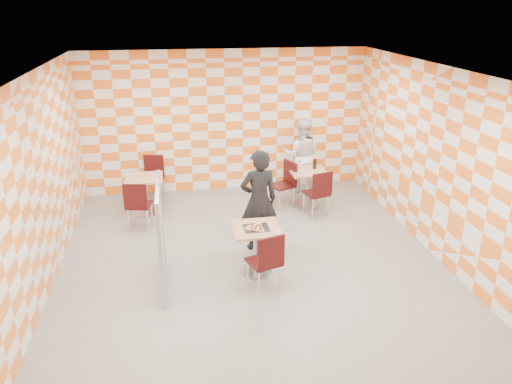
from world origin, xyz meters
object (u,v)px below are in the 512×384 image
at_px(main_table, 256,242).
at_px(chair_empty_far, 153,174).
at_px(chair_empty_near, 137,202).
at_px(man_white, 302,155).
at_px(man_dark, 259,200).
at_px(second_table, 307,182).
at_px(sport_bottle, 300,166).
at_px(empty_table, 145,189).
at_px(partition, 161,235).
at_px(chair_second_front, 319,190).
at_px(soda_bottle, 315,164).
at_px(chair_main_front, 267,259).
at_px(chair_second_side, 286,180).

height_order(main_table, chair_empty_far, chair_empty_far).
distance_m(chair_empty_near, man_white, 3.70).
distance_m(man_dark, man_white, 2.83).
distance_m(second_table, sport_bottle, 0.37).
height_order(empty_table, partition, partition).
distance_m(chair_second_front, man_white, 1.44).
height_order(sport_bottle, soda_bottle, soda_bottle).
height_order(empty_table, chair_main_front, chair_main_front).
height_order(empty_table, soda_bottle, soda_bottle).
relative_size(chair_second_front, partition, 0.60).
bearing_deg(chair_second_front, chair_main_front, -120.89).
distance_m(chair_empty_far, man_dark, 3.13).
distance_m(chair_main_front, chair_second_side, 3.27).
distance_m(empty_table, soda_bottle, 3.38).
bearing_deg(man_white, empty_table, 29.40).
height_order(man_dark, man_white, man_dark).
bearing_deg(sport_bottle, chair_empty_far, 163.63).
relative_size(second_table, man_dark, 0.44).
xyz_separation_m(chair_empty_near, partition, (0.45, -1.95, 0.25)).
xyz_separation_m(chair_main_front, man_dark, (0.13, 1.40, 0.31)).
bearing_deg(partition, chair_second_side, 47.35).
height_order(chair_main_front, chair_empty_near, same).
bearing_deg(chair_empty_far, sport_bottle, -16.37).
bearing_deg(soda_bottle, man_dark, -129.72).
height_order(main_table, soda_bottle, soda_bottle).
bearing_deg(chair_empty_far, chair_second_side, -17.58).
bearing_deg(chair_second_front, empty_table, 167.67).
relative_size(chair_main_front, man_dark, 0.54).
height_order(empty_table, sport_bottle, sport_bottle).
distance_m(chair_second_side, chair_empty_near, 2.95).
distance_m(chair_main_front, chair_empty_near, 3.09).
height_order(partition, soda_bottle, partition).
relative_size(partition, man_white, 0.96).
bearing_deg(partition, main_table, 4.61).
distance_m(chair_main_front, chair_empty_far, 4.28).
bearing_deg(chair_empty_near, chair_second_front, 0.48).
height_order(empty_table, chair_second_side, chair_second_side).
bearing_deg(main_table, man_dark, 77.30).
height_order(chair_empty_far, man_dark, man_dark).
distance_m(chair_second_side, sport_bottle, 0.40).
relative_size(chair_main_front, chair_second_side, 1.00).
bearing_deg(chair_second_side, man_dark, -116.37).
distance_m(chair_empty_near, chair_empty_far, 1.53).
bearing_deg(man_dark, second_table, -134.23).
distance_m(main_table, chair_empty_near, 2.60).
relative_size(empty_table, man_dark, 0.44).
height_order(chair_second_front, chair_second_side, same).
xyz_separation_m(second_table, chair_second_side, (-0.43, 0.07, 0.04)).
bearing_deg(man_white, man_dark, 78.45).
relative_size(main_table, chair_empty_near, 0.81).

